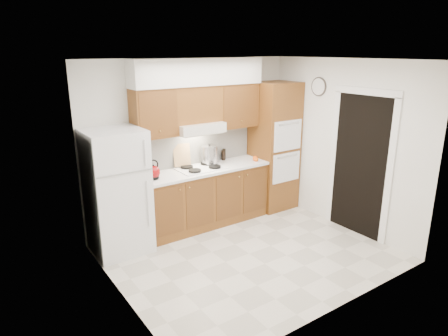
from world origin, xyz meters
The scene contains 26 objects.
floor centered at (0.00, 0.00, 0.00)m, with size 3.60×3.60×0.00m, color beige.
ceiling centered at (0.00, 0.00, 2.60)m, with size 3.60×3.60×0.00m, color white.
wall_back centered at (0.00, 1.50, 1.30)m, with size 3.60×0.02×2.60m, color white.
wall_left centered at (-1.80, 0.00, 1.30)m, with size 0.02×3.00×2.60m, color white.
wall_right centered at (1.80, 0.00, 1.30)m, with size 0.02×3.00×2.60m, color white.
fridge centered at (-1.41, 1.14, 0.86)m, with size 0.75×0.72×1.72m, color white.
base_cabinets centered at (0.02, 1.20, 0.45)m, with size 2.11×0.60×0.90m, color brown.
countertop centered at (0.03, 1.19, 0.92)m, with size 2.13×0.62×0.04m, color white.
backsplash centered at (0.02, 1.49, 1.22)m, with size 2.11×0.03×0.56m, color white.
oven_cabinet centered at (1.44, 1.18, 1.10)m, with size 0.70×0.65×2.20m, color brown.
upper_cab_left centered at (-0.71, 1.33, 1.85)m, with size 0.63×0.33×0.70m, color brown.
upper_cab_right centered at (0.72, 1.33, 1.85)m, with size 0.73×0.33×0.70m, color brown.
range_hood centered at (-0.02, 1.27, 1.57)m, with size 0.75×0.45×0.15m, color silver.
upper_cab_over_hood centered at (-0.02, 1.33, 1.92)m, with size 0.75×0.33×0.55m, color brown.
soffit centered at (0.03, 1.32, 2.40)m, with size 2.13×0.36×0.40m, color silver.
cooktop centered at (-0.02, 1.21, 0.95)m, with size 0.74×0.50×0.01m, color white.
doorway centered at (1.79, -0.35, 1.05)m, with size 0.02×0.90×2.10m, color black.
wall_clock centered at (1.79, 0.55, 2.15)m, with size 0.30×0.30×0.02m, color #3F3833.
kettle centered at (-0.85, 1.14, 1.04)m, with size 0.19×0.19×0.19m, color maroon.
cutting_board centered at (-0.23, 1.43, 1.14)m, with size 0.27×0.02×0.35m, color tan.
stock_pot centered at (0.21, 1.33, 1.11)m, with size 0.26×0.26×0.27m, color #AFAEB3.
condiment_a centered at (0.39, 1.45, 1.05)m, with size 0.06×0.06×0.22m, color black.
condiment_b centered at (0.58, 1.44, 1.03)m, with size 0.06×0.06×0.18m, color black.
condiment_c centered at (0.54, 1.41, 1.02)m, with size 0.06×0.06×0.17m, color black.
orange_near centered at (0.94, 1.03, 0.98)m, with size 0.07×0.07×0.07m, color orange.
orange_far centered at (0.95, 1.08, 0.98)m, with size 0.08×0.08×0.08m, color #FA5E0D.
Camera 1 is at (-3.11, -3.88, 2.73)m, focal length 32.00 mm.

